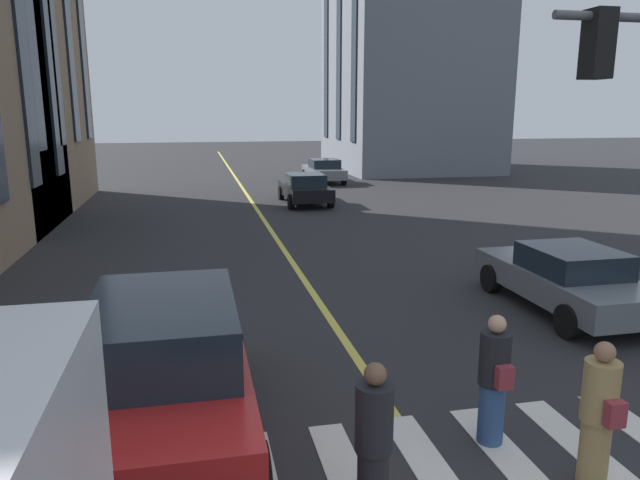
{
  "coord_description": "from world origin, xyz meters",
  "views": [
    {
      "loc": [
        -2.41,
        2.55,
        4.08
      ],
      "look_at": [
        8.84,
        0.13,
        1.55
      ],
      "focal_mm": 32.94,
      "sensor_mm": 36.0,
      "label": 1
    }
  ],
  "objects_px": {
    "pedestrian_near": "(598,416)",
    "car_grey_mid": "(566,278)",
    "pedestrian_companion": "(494,380)",
    "car_black_parked_a": "(305,188)",
    "pedestrian_far": "(374,445)",
    "car_red_near": "(165,371)",
    "car_grey_far": "(324,170)"
  },
  "relations": [
    {
      "from": "car_grey_mid",
      "to": "pedestrian_far",
      "type": "relative_size",
      "value": 2.55
    },
    {
      "from": "car_black_parked_a",
      "to": "pedestrian_near",
      "type": "height_order",
      "value": "pedestrian_near"
    },
    {
      "from": "car_grey_mid",
      "to": "pedestrian_far",
      "type": "distance_m",
      "value": 7.94
    },
    {
      "from": "car_red_near",
      "to": "pedestrian_companion",
      "type": "distance_m",
      "value": 4.03
    },
    {
      "from": "pedestrian_near",
      "to": "pedestrian_companion",
      "type": "bearing_deg",
      "value": 32.83
    },
    {
      "from": "car_red_near",
      "to": "pedestrian_companion",
      "type": "xyz_separation_m",
      "value": [
        -0.84,
        -3.94,
        -0.12
      ]
    },
    {
      "from": "car_black_parked_a",
      "to": "pedestrian_companion",
      "type": "bearing_deg",
      "value": 176.07
    },
    {
      "from": "pedestrian_near",
      "to": "pedestrian_companion",
      "type": "relative_size",
      "value": 1.01
    },
    {
      "from": "car_red_near",
      "to": "car_grey_mid",
      "type": "relative_size",
      "value": 1.07
    },
    {
      "from": "pedestrian_near",
      "to": "pedestrian_companion",
      "type": "height_order",
      "value": "pedestrian_near"
    },
    {
      "from": "car_black_parked_a",
      "to": "pedestrian_far",
      "type": "xyz_separation_m",
      "value": [
        -20.82,
        3.23,
        0.16
      ]
    },
    {
      "from": "car_red_near",
      "to": "pedestrian_near",
      "type": "height_order",
      "value": "car_red_near"
    },
    {
      "from": "car_red_near",
      "to": "pedestrian_far",
      "type": "distance_m",
      "value": 2.83
    },
    {
      "from": "car_red_near",
      "to": "pedestrian_far",
      "type": "height_order",
      "value": "car_red_near"
    },
    {
      "from": "pedestrian_companion",
      "to": "car_grey_mid",
      "type": "bearing_deg",
      "value": -42.61
    },
    {
      "from": "car_grey_mid",
      "to": "car_black_parked_a",
      "type": "bearing_deg",
      "value": 9.55
    },
    {
      "from": "car_grey_far",
      "to": "car_red_near",
      "type": "relative_size",
      "value": 0.94
    },
    {
      "from": "car_black_parked_a",
      "to": "pedestrian_companion",
      "type": "xyz_separation_m",
      "value": [
        -19.74,
        1.36,
        0.14
      ]
    },
    {
      "from": "pedestrian_near",
      "to": "pedestrian_far",
      "type": "height_order",
      "value": "pedestrian_far"
    },
    {
      "from": "car_red_near",
      "to": "pedestrian_far",
      "type": "bearing_deg",
      "value": -133.03
    },
    {
      "from": "car_red_near",
      "to": "pedestrian_near",
      "type": "xyz_separation_m",
      "value": [
        -1.89,
        -4.62,
        -0.12
      ]
    },
    {
      "from": "pedestrian_near",
      "to": "car_grey_mid",
      "type": "bearing_deg",
      "value": -31.53
    },
    {
      "from": "car_grey_far",
      "to": "car_black_parked_a",
      "type": "height_order",
      "value": "same"
    },
    {
      "from": "car_grey_mid",
      "to": "pedestrian_near",
      "type": "bearing_deg",
      "value": 148.47
    },
    {
      "from": "car_grey_mid",
      "to": "pedestrian_companion",
      "type": "relative_size",
      "value": 2.61
    },
    {
      "from": "car_grey_mid",
      "to": "pedestrian_far",
      "type": "xyz_separation_m",
      "value": [
        -5.38,
        5.83,
        0.16
      ]
    },
    {
      "from": "pedestrian_near",
      "to": "pedestrian_far",
      "type": "bearing_deg",
      "value": 90.88
    },
    {
      "from": "car_grey_far",
      "to": "car_black_parked_a",
      "type": "relative_size",
      "value": 1.0
    },
    {
      "from": "car_red_near",
      "to": "pedestrian_far",
      "type": "relative_size",
      "value": 2.72
    },
    {
      "from": "car_grey_mid",
      "to": "pedestrian_far",
      "type": "bearing_deg",
      "value": 132.71
    },
    {
      "from": "pedestrian_near",
      "to": "car_grey_far",
      "type": "bearing_deg",
      "value": -6.54
    },
    {
      "from": "car_grey_far",
      "to": "car_grey_mid",
      "type": "xyz_separation_m",
      "value": [
        -23.26,
        0.0,
        0.0
      ]
    }
  ]
}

